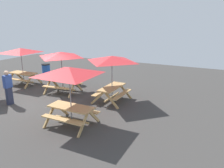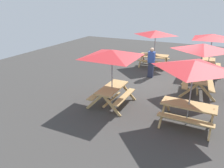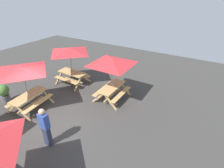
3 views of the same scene
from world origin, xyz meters
name	(u,v)px [view 1 (image 1 of 3)]	position (x,y,z in m)	size (l,w,h in m)	color
ground_plane	(40,100)	(0.00, 0.00, 0.00)	(24.00, 24.00, 0.00)	#3D3A38
picnic_table_0	(69,75)	(3.15, -1.56, 1.99)	(2.83, 2.83, 2.34)	tan
picnic_table_1	(112,62)	(3.41, 1.46, 1.99)	(2.04, 2.04, 2.34)	tan
picnic_table_2	(21,53)	(-2.95, 1.70, 1.99)	(2.83, 2.83, 2.34)	tan
picnic_table_3	(61,58)	(0.33, 1.48, 1.99)	(2.21, 2.21, 2.34)	tan
trash_bin_blue	(46,70)	(-2.94, 3.74, 0.49)	(0.59, 0.59, 0.98)	blue
potted_plant_0	(75,76)	(0.01, 3.10, 0.56)	(0.58, 0.58, 1.00)	#59595B
person_standing	(8,87)	(-0.84, -1.10, 0.89)	(0.24, 0.37, 1.67)	#2D334C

